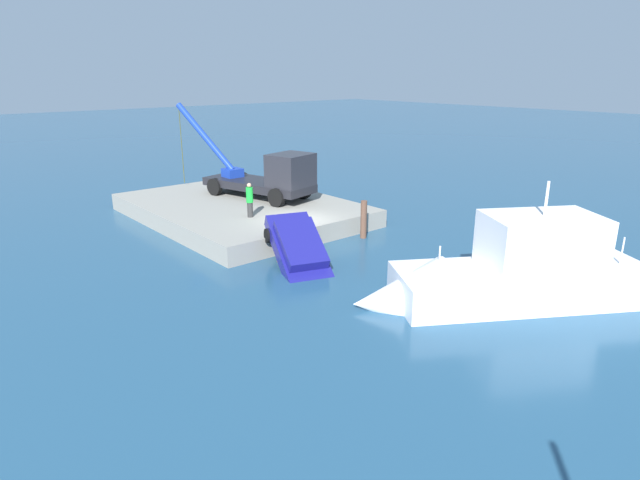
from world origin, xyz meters
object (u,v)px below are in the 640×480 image
at_px(salvaged_car, 300,253).
at_px(moored_yacht, 490,287).
at_px(crane_truck, 269,176).
at_px(dock_worker, 250,200).

xyz_separation_m(salvaged_car, moored_yacht, (7.06, 3.01, -0.09)).
bearing_deg(salvaged_car, moored_yacht, 23.10).
xyz_separation_m(crane_truck, salvaged_car, (8.01, -4.07, -1.57)).
distance_m(crane_truck, moored_yacht, 15.20).
distance_m(dock_worker, moored_yacht, 12.64).
bearing_deg(moored_yacht, salvaged_car, -156.90).
bearing_deg(crane_truck, salvaged_car, -26.94).
height_order(dock_worker, moored_yacht, moored_yacht).
bearing_deg(crane_truck, dock_worker, -48.80).
bearing_deg(dock_worker, crane_truck, 131.20).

